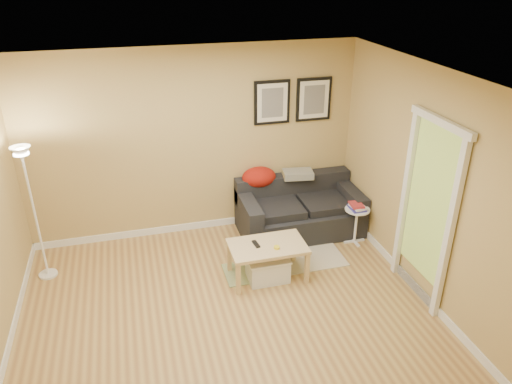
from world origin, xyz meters
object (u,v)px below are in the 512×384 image
at_px(sofa, 300,208).
at_px(side_table, 356,226).
at_px(storage_bin, 268,268).
at_px(book_stack, 357,206).
at_px(floor_lamp, 36,218).
at_px(coffee_table, 267,261).

xyz_separation_m(sofa, side_table, (0.64, -0.48, -0.12)).
bearing_deg(storage_bin, book_stack, 20.09).
xyz_separation_m(book_stack, floor_lamp, (-4.01, 0.28, 0.25)).
relative_size(book_stack, floor_lamp, 0.14).
height_order(coffee_table, book_stack, book_stack).
height_order(side_table, floor_lamp, floor_lamp).
height_order(sofa, coffee_table, sofa).
height_order(sofa, side_table, sofa).
bearing_deg(floor_lamp, storage_bin, -16.74).
xyz_separation_m(coffee_table, book_stack, (1.39, 0.47, 0.33)).
xyz_separation_m(sofa, book_stack, (0.63, -0.48, 0.18)).
bearing_deg(side_table, storage_bin, -160.16).
relative_size(sofa, coffee_table, 1.85).
distance_m(side_table, book_stack, 0.30).
relative_size(coffee_table, side_table, 1.78).
xyz_separation_m(storage_bin, floor_lamp, (-2.61, 0.79, 0.65)).
height_order(storage_bin, side_table, side_table).
relative_size(storage_bin, book_stack, 2.06).
distance_m(coffee_table, book_stack, 1.50).
xyz_separation_m(sofa, coffee_table, (-0.76, -0.94, -0.15)).
xyz_separation_m(coffee_table, storage_bin, (-0.01, -0.04, -0.07)).
xyz_separation_m(coffee_table, floor_lamp, (-2.62, 0.74, 0.58)).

